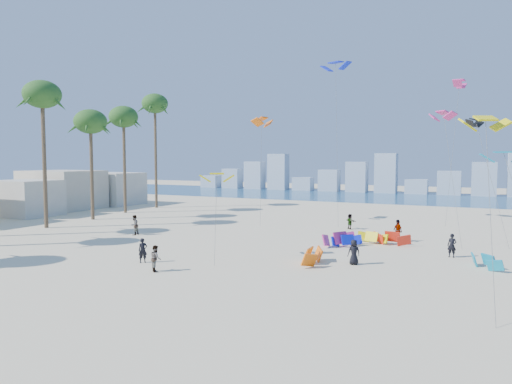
% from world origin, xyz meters
% --- Properties ---
extents(ground, '(220.00, 220.00, 0.00)m').
position_xyz_m(ground, '(0.00, 0.00, 0.00)').
color(ground, beige).
rests_on(ground, ground).
extents(ocean, '(220.00, 220.00, 0.00)m').
position_xyz_m(ocean, '(0.00, 72.00, 0.01)').
color(ocean, navy).
rests_on(ocean, ground).
extents(kitesurfer_near, '(0.70, 0.74, 1.70)m').
position_xyz_m(kitesurfer_near, '(-1.66, 7.77, 0.85)').
color(kitesurfer_near, black).
rests_on(kitesurfer_near, ground).
extents(kitesurfer_mid, '(1.03, 1.01, 1.67)m').
position_xyz_m(kitesurfer_mid, '(0.69, 6.21, 0.83)').
color(kitesurfer_mid, gray).
rests_on(kitesurfer_mid, ground).
extents(kitesurfers_far, '(36.73, 16.51, 1.93)m').
position_xyz_m(kitesurfers_far, '(10.97, 19.46, 0.90)').
color(kitesurfers_far, black).
rests_on(kitesurfers_far, ground).
extents(grounded_kites, '(13.49, 12.31, 1.09)m').
position_xyz_m(grounded_kites, '(11.19, 18.56, 0.49)').
color(grounded_kites, '#0C1FDC').
rests_on(grounded_kites, ground).
extents(flying_kites, '(36.28, 38.35, 18.62)m').
position_xyz_m(flying_kites, '(13.04, 26.63, 11.67)').
color(flying_kites, yellow).
rests_on(flying_kites, ground).
extents(palm_row, '(7.77, 44.80, 16.66)m').
position_xyz_m(palm_row, '(-22.22, 16.19, 12.43)').
color(palm_row, brown).
rests_on(palm_row, ground).
extents(beachfront_buildings, '(11.50, 43.00, 6.00)m').
position_xyz_m(beachfront_buildings, '(-33.69, 20.82, 2.67)').
color(beachfront_buildings, beige).
rests_on(beachfront_buildings, ground).
extents(distant_skyline, '(85.00, 3.00, 8.40)m').
position_xyz_m(distant_skyline, '(-1.19, 82.00, 3.09)').
color(distant_skyline, '#9EADBF').
rests_on(distant_skyline, ground).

